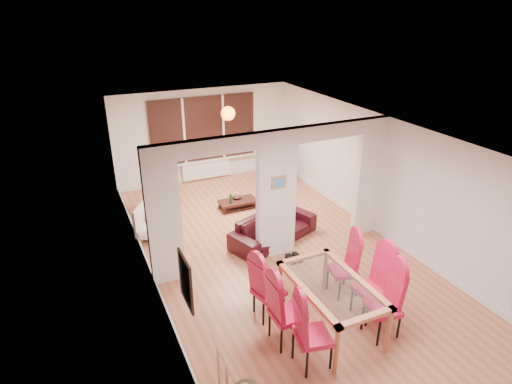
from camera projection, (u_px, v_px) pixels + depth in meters
floor at (275, 253)px, 8.78m from camera, size 5.00×9.00×0.01m
room_walls at (276, 195)px, 8.26m from camera, size 5.00×9.00×2.60m
divider_wall at (276, 195)px, 8.26m from camera, size 5.00×0.18×2.60m
bay_window_blinds at (204, 129)px, 11.87m from camera, size 3.00×0.08×1.80m
radiator at (206, 170)px, 12.32m from camera, size 1.40×0.08×0.50m
pendant_light at (228, 113)px, 10.77m from camera, size 0.36×0.36×0.36m
wall_poster at (186, 281)px, 5.20m from camera, size 0.04×0.52×0.67m
pillar_photo at (279, 183)px, 8.05m from camera, size 0.30×0.03×0.25m
dining_table at (330, 305)px, 6.63m from camera, size 0.99×1.76×0.82m
dining_chair_la at (313, 331)px, 5.86m from camera, size 0.56×0.56×1.17m
dining_chair_lb at (287, 309)px, 6.27m from camera, size 0.47×0.47×1.16m
dining_chair_lc at (269, 287)px, 6.81m from camera, size 0.53×0.53×1.10m
dining_chair_ra at (383, 303)px, 6.41m from camera, size 0.55×0.55×1.15m
dining_chair_rb at (371, 285)px, 6.79m from camera, size 0.50×0.50×1.18m
dining_chair_rc at (343, 267)px, 7.34m from camera, size 0.53×0.53×1.10m
sofa at (274, 228)px, 9.13m from camera, size 2.16×1.44×0.59m
armchair at (158, 220)px, 9.28m from camera, size 1.12×1.13×0.75m
person at (153, 182)px, 10.15m from camera, size 0.67×0.53×1.59m
television at (282, 171)px, 12.36m from camera, size 0.90×0.44×0.53m
coffee_table at (238, 204)px, 10.65m from camera, size 1.04×0.75×0.22m
bottle at (231, 198)px, 10.40m from camera, size 0.06×0.06×0.26m
bowl at (237, 198)px, 10.69m from camera, size 0.22×0.22×0.06m
shoes at (294, 258)px, 8.49m from camera, size 0.26×0.28×0.11m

